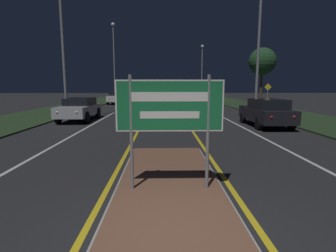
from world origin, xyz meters
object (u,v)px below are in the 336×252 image
object	(u,v)px
highway_sign	(170,110)
car_receding_2	(200,96)
streetlight_left_near	(61,8)
car_receding_1	(187,100)
car_receding_0	(266,112)
streetlight_right_near	(259,39)
warning_sign	(268,94)
car_approaching_1	(117,97)
streetlight_left_far	(114,54)
car_approaching_0	(80,108)
streetlight_right_far	(202,65)

from	to	relation	value
highway_sign	car_receding_2	distance (m)	34.25
streetlight_left_near	car_receding_1	size ratio (longest dim) A/B	2.46
car_receding_0	car_receding_1	bearing A→B (deg)	103.97
streetlight_right_near	car_receding_0	world-z (taller)	streetlight_right_near
car_receding_1	warning_sign	bearing A→B (deg)	-34.31
warning_sign	highway_sign	bearing A→B (deg)	-117.34
car_receding_0	warning_sign	size ratio (longest dim) A/B	1.80
streetlight_right_near	warning_sign	size ratio (longest dim) A/B	3.65
streetlight_left_near	car_receding_0	world-z (taller)	streetlight_left_near
car_receding_1	car_approaching_1	xyz separation A→B (m)	(-8.15, 5.52, 0.02)
streetlight_left_far	car_receding_0	xyz separation A→B (m)	(11.98, -20.98, -5.54)
streetlight_left_near	car_approaching_1	bearing A→B (deg)	87.41
car_approaching_0	car_approaching_1	world-z (taller)	car_approaching_1
car_approaching_1	warning_sign	bearing A→B (deg)	-34.21
car_approaching_0	highway_sign	bearing A→B (deg)	-65.06
car_receding_2	car_approaching_0	xyz separation A→B (m)	(-11.05, -21.95, 0.05)
car_receding_1	car_receding_2	xyz separation A→B (m)	(3.16, 11.92, -0.06)
streetlight_left_far	car_receding_1	bearing A→B (deg)	-42.79
streetlight_left_far	car_receding_0	distance (m)	24.79
streetlight_left_far	streetlight_right_far	world-z (taller)	streetlight_left_far
highway_sign	streetlight_left_far	bearing A→B (deg)	102.04
highway_sign	car_approaching_0	distance (m)	13.09
highway_sign	streetlight_left_near	bearing A→B (deg)	117.96
streetlight_left_far	car_approaching_0	world-z (taller)	streetlight_left_far
streetlight_left_near	car_approaching_1	distance (m)	16.45
warning_sign	streetlight_right_far	bearing A→B (deg)	97.44
streetlight_right_far	car_approaching_0	size ratio (longest dim) A/B	1.91
car_receding_2	streetlight_left_far	bearing A→B (deg)	-162.38
car_approaching_0	car_receding_0	bearing A→B (deg)	-14.29
highway_sign	car_approaching_0	world-z (taller)	highway_sign
car_approaching_0	warning_sign	world-z (taller)	warning_sign
car_receding_0	warning_sign	xyz separation A→B (m)	(3.39, 8.35, 0.70)
streetlight_right_near	car_receding_2	bearing A→B (deg)	92.72
streetlight_right_far	warning_sign	distance (m)	21.00
streetlight_left_far	car_receding_0	bearing A→B (deg)	-60.28
streetlight_right_near	car_receding_0	distance (m)	6.35
streetlight_left_far	car_approaching_1	size ratio (longest dim) A/B	2.46
streetlight_right_far	streetlight_left_near	bearing A→B (deg)	-116.46
car_receding_2	warning_sign	bearing A→B (deg)	-78.18
streetlight_right_far	car_receding_2	bearing A→B (deg)	-100.80
car_receding_2	car_approaching_1	size ratio (longest dim) A/B	0.98
streetlight_left_near	car_receding_1	xyz separation A→B (m)	(8.84, 9.71, -6.20)
highway_sign	car_approaching_1	world-z (taller)	highway_sign
car_receding_2	highway_sign	bearing A→B (deg)	-99.32
highway_sign	streetlight_right_near	world-z (taller)	streetlight_right_near
streetlight_left_near	streetlight_right_near	bearing A→B (deg)	5.01
car_receding_0	car_approaching_1	bearing A→B (deg)	121.69
highway_sign	warning_sign	size ratio (longest dim) A/B	1.00
car_receding_1	streetlight_left_far	bearing A→B (deg)	137.21
car_receding_2	car_approaching_0	world-z (taller)	car_approaching_0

